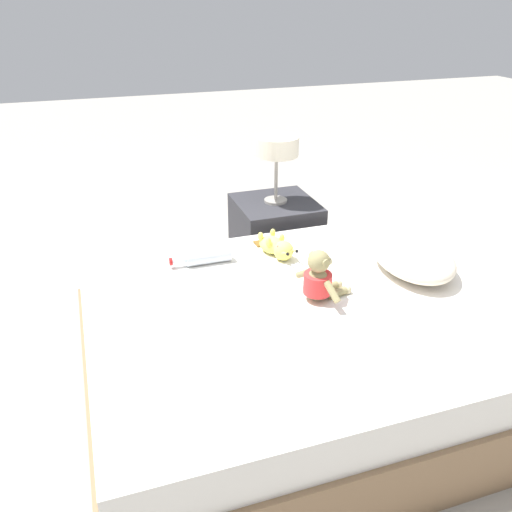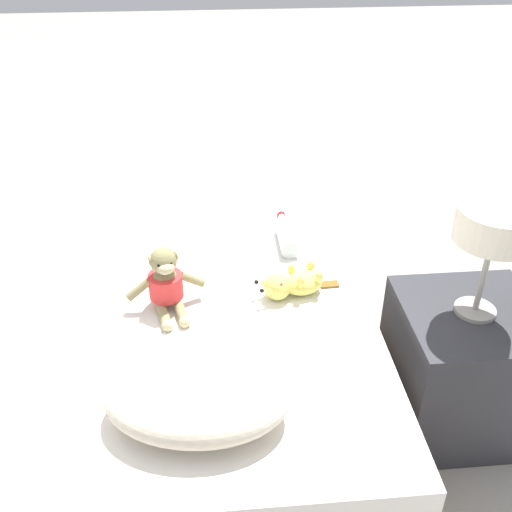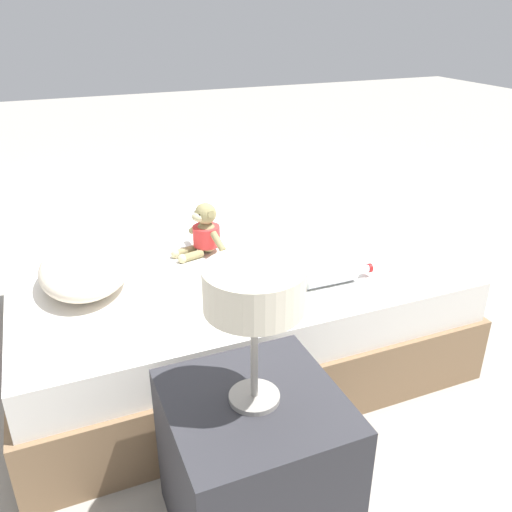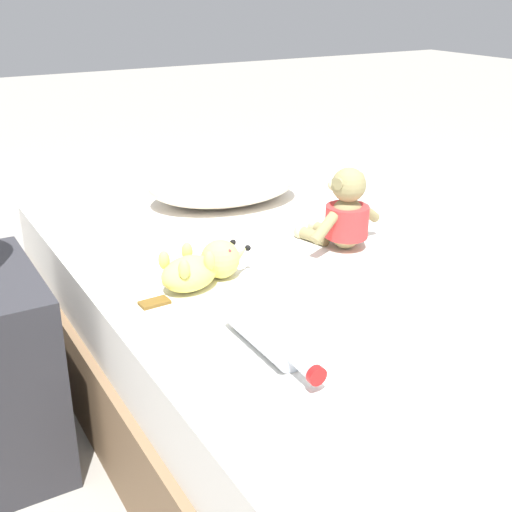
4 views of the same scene
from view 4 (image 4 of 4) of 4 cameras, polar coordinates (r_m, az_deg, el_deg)
The scene contains 6 objects.
ground_plane at distance 2.09m, azimuth 8.30°, elevation -11.81°, with size 16.00×16.00×0.00m, color #9E998E.
bed at distance 1.97m, azimuth 8.68°, elevation -6.24°, with size 1.52×1.87×0.47m.
pillow at distance 2.25m, azimuth -2.81°, elevation 6.42°, with size 0.56×0.41×0.15m.
plush_monkey at distance 1.87m, azimuth 7.59°, elevation 3.53°, with size 0.29×0.24×0.24m.
plush_yellow_creature at distance 1.65m, azimuth -4.62°, elevation -0.90°, with size 0.32×0.16×0.10m.
glass_bottle at distance 1.36m, azimuth 0.97°, elevation -6.75°, with size 0.07×0.30×0.07m.
Camera 4 is at (-1.11, -1.32, 1.17)m, focal length 46.46 mm.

